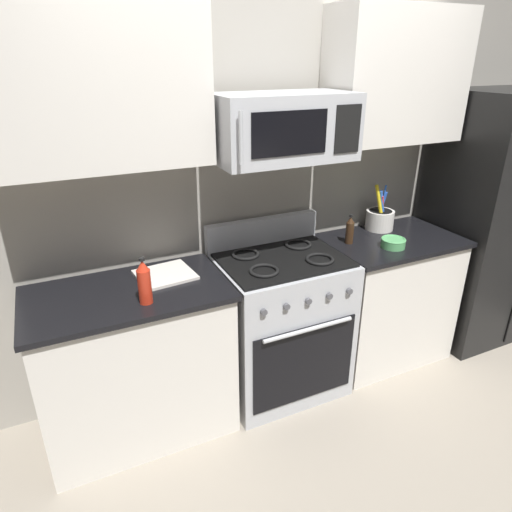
# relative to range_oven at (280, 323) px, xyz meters

# --- Properties ---
(ground_plane) EXTENTS (16.00, 16.00, 0.00)m
(ground_plane) POSITION_rel_range_oven_xyz_m (0.00, -0.70, -0.47)
(ground_plane) COLOR gray
(wall_back) EXTENTS (8.00, 0.10, 2.60)m
(wall_back) POSITION_rel_range_oven_xyz_m (0.00, 0.37, 0.83)
(wall_back) COLOR #9E998E
(wall_back) RESTS_ON ground
(counter_left) EXTENTS (1.05, 0.60, 0.91)m
(counter_left) POSITION_rel_range_oven_xyz_m (-0.91, -0.00, -0.02)
(counter_left) COLOR silver
(counter_left) RESTS_ON ground
(range_oven) EXTENTS (0.76, 0.65, 1.09)m
(range_oven) POSITION_rel_range_oven_xyz_m (0.00, 0.00, 0.00)
(range_oven) COLOR #B2B5BA
(range_oven) RESTS_ON ground
(counter_right) EXTENTS (0.90, 0.60, 0.91)m
(counter_right) POSITION_rel_range_oven_xyz_m (0.84, -0.00, -0.02)
(counter_right) COLOR silver
(counter_right) RESTS_ON ground
(refrigerator) EXTENTS (0.86, 0.72, 1.83)m
(refrigerator) POSITION_rel_range_oven_xyz_m (1.74, -0.02, 0.44)
(refrigerator) COLOR black
(refrigerator) RESTS_ON ground
(microwave) EXTENTS (0.76, 0.44, 0.35)m
(microwave) POSITION_rel_range_oven_xyz_m (-0.00, 0.03, 1.21)
(microwave) COLOR #B2B5BA
(upper_cabinets_left) EXTENTS (1.04, 0.34, 0.77)m
(upper_cabinets_left) POSITION_rel_range_oven_xyz_m (-0.92, 0.15, 1.44)
(upper_cabinets_left) COLOR silver
(upper_cabinets_right) EXTENTS (0.89, 0.34, 0.77)m
(upper_cabinets_right) POSITION_rel_range_oven_xyz_m (0.84, 0.15, 1.44)
(upper_cabinets_right) COLOR silver
(utensil_crock) EXTENTS (0.19, 0.19, 0.33)m
(utensil_crock) POSITION_rel_range_oven_xyz_m (0.87, 0.18, 0.51)
(utensil_crock) COLOR white
(utensil_crock) RESTS_ON counter_right
(cutting_board) EXTENTS (0.32, 0.30, 0.02)m
(cutting_board) POSITION_rel_range_oven_xyz_m (-0.69, 0.09, 0.44)
(cutting_board) COLOR silver
(cutting_board) RESTS_ON counter_left
(bottle_hot_sauce) EXTENTS (0.07, 0.07, 0.24)m
(bottle_hot_sauce) POSITION_rel_range_oven_xyz_m (-0.85, -0.16, 0.55)
(bottle_hot_sauce) COLOR red
(bottle_hot_sauce) RESTS_ON counter_left
(bottle_soy) EXTENTS (0.05, 0.05, 0.19)m
(bottle_soy) POSITION_rel_range_oven_xyz_m (0.52, 0.06, 0.52)
(bottle_soy) COLOR #382314
(bottle_soy) RESTS_ON counter_right
(prep_bowl) EXTENTS (0.16, 0.16, 0.06)m
(prep_bowl) POSITION_rel_range_oven_xyz_m (0.74, -0.12, 0.47)
(prep_bowl) COLOR #59AD66
(prep_bowl) RESTS_ON counter_right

